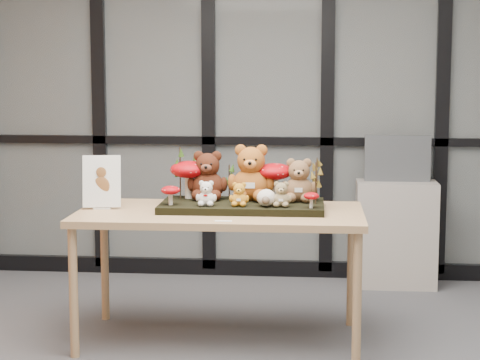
# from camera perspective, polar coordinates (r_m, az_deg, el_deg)

# --- Properties ---
(room_shell) EXTENTS (5.00, 5.00, 5.00)m
(room_shell) POSITION_cam_1_polar(r_m,az_deg,el_deg) (4.12, -0.26, 8.30)
(room_shell) COLOR #B2B0A8
(room_shell) RESTS_ON floor
(glass_partition) EXTENTS (4.90, 0.06, 2.78)m
(glass_partition) POSITION_cam_1_polar(r_m,az_deg,el_deg) (6.59, 1.83, 5.77)
(glass_partition) COLOR #2D383F
(glass_partition) RESTS_ON floor
(display_table) EXTENTS (1.67, 0.85, 0.78)m
(display_table) POSITION_cam_1_polar(r_m,az_deg,el_deg) (5.08, -1.31, -2.77)
(display_table) COLOR tan
(display_table) RESTS_ON floor
(diorama_tray) EXTENTS (0.96, 0.49, 0.04)m
(diorama_tray) POSITION_cam_1_polar(r_m,az_deg,el_deg) (5.11, 0.15, -1.71)
(diorama_tray) COLOR black
(diorama_tray) RESTS_ON display_table
(bear_pooh_yellow) EXTENTS (0.28, 0.26, 0.37)m
(bear_pooh_yellow) POSITION_cam_1_polar(r_m,az_deg,el_deg) (5.18, 0.73, 0.69)
(bear_pooh_yellow) COLOR #A1541B
(bear_pooh_yellow) RESTS_ON diorama_tray
(bear_brown_medium) EXTENTS (0.25, 0.22, 0.32)m
(bear_brown_medium) POSITION_cam_1_polar(r_m,az_deg,el_deg) (5.22, -2.14, 0.48)
(bear_brown_medium) COLOR #401A0D
(bear_brown_medium) RESTS_ON diorama_tray
(bear_tan_back) EXTENTS (0.22, 0.20, 0.28)m
(bear_tan_back) POSITION_cam_1_polar(r_m,az_deg,el_deg) (5.15, 3.89, 0.15)
(bear_tan_back) COLOR brown
(bear_tan_back) RESTS_ON diorama_tray
(bear_small_yellow) EXTENTS (0.12, 0.11, 0.15)m
(bear_small_yellow) POSITION_cam_1_polar(r_m,az_deg,el_deg) (4.97, -0.05, -0.86)
(bear_small_yellow) COLOR orange
(bear_small_yellow) RESTS_ON diorama_tray
(bear_white_bow) EXTENTS (0.12, 0.11, 0.16)m
(bear_white_bow) POSITION_cam_1_polar(r_m,az_deg,el_deg) (4.99, -2.22, -0.78)
(bear_white_bow) COLOR white
(bear_white_bow) RESTS_ON diorama_tray
(bear_beige_small) EXTENTS (0.12, 0.11, 0.16)m
(bear_beige_small) POSITION_cam_1_polar(r_m,az_deg,el_deg) (4.96, 2.73, -0.84)
(bear_beige_small) COLOR #8F7951
(bear_beige_small) RESTS_ON diorama_tray
(plush_cream_hedgehog) EXTENTS (0.08, 0.08, 0.11)m
(plush_cream_hedgehog) POSITION_cam_1_polar(r_m,az_deg,el_deg) (4.96, 1.74, -1.12)
(plush_cream_hedgehog) COLOR white
(plush_cream_hedgehog) RESTS_ON diorama_tray
(mushroom_back_left) EXTENTS (0.23, 0.23, 0.25)m
(mushroom_back_left) POSITION_cam_1_polar(r_m,az_deg,el_deg) (5.26, -3.37, 0.15)
(mushroom_back_left) COLOR #A0050B
(mushroom_back_left) RESTS_ON diorama_tray
(mushroom_back_right) EXTENTS (0.22, 0.22, 0.24)m
(mushroom_back_right) POSITION_cam_1_polar(r_m,az_deg,el_deg) (5.21, 2.28, 0.03)
(mushroom_back_right) COLOR #A0050B
(mushroom_back_right) RESTS_ON diorama_tray
(mushroom_front_left) EXTENTS (0.11, 0.11, 0.12)m
(mushroom_front_left) POSITION_cam_1_polar(r_m,az_deg,el_deg) (5.03, -4.58, -0.95)
(mushroom_front_left) COLOR #A0050B
(mushroom_front_left) RESTS_ON diorama_tray
(mushroom_front_right) EXTENTS (0.09, 0.09, 0.10)m
(mushroom_front_right) POSITION_cam_1_polar(r_m,az_deg,el_deg) (4.92, 4.70, -1.28)
(mushroom_front_right) COLOR #A0050B
(mushroom_front_right) RESTS_ON diorama_tray
(sprig_green_far_left) EXTENTS (0.05, 0.05, 0.31)m
(sprig_green_far_left) POSITION_cam_1_polar(r_m,az_deg,el_deg) (5.25, -3.95, 0.48)
(sprig_green_far_left) COLOR #193B0D
(sprig_green_far_left) RESTS_ON diorama_tray
(sprig_green_mid_left) EXTENTS (0.05, 0.05, 0.28)m
(sprig_green_mid_left) POSITION_cam_1_polar(r_m,az_deg,el_deg) (5.29, -2.77, 0.35)
(sprig_green_mid_left) COLOR #193B0D
(sprig_green_mid_left) RESTS_ON diorama_tray
(sprig_dry_far_right) EXTENTS (0.05, 0.05, 0.26)m
(sprig_dry_far_right) POSITION_cam_1_polar(r_m,az_deg,el_deg) (5.18, 5.07, 0.04)
(sprig_dry_far_right) COLOR brown
(sprig_dry_far_right) RESTS_ON diorama_tray
(sprig_dry_mid_right) EXTENTS (0.05, 0.05, 0.25)m
(sprig_dry_mid_right) POSITION_cam_1_polar(r_m,az_deg,el_deg) (5.05, 4.99, -0.21)
(sprig_dry_mid_right) COLOR brown
(sprig_dry_mid_right) RESTS_ON diorama_tray
(sprig_green_centre) EXTENTS (0.05, 0.05, 0.20)m
(sprig_green_centre) POSITION_cam_1_polar(r_m,az_deg,el_deg) (5.29, -0.71, -0.07)
(sprig_green_centre) COLOR #193B0D
(sprig_green_centre) RESTS_ON diorama_tray
(sign_holder) EXTENTS (0.23, 0.10, 0.32)m
(sign_holder) POSITION_cam_1_polar(r_m,az_deg,el_deg) (5.18, -9.07, -0.25)
(sign_holder) COLOR silver
(sign_holder) RESTS_ON display_table
(label_card) EXTENTS (0.09, 0.03, 0.00)m
(label_card) POSITION_cam_1_polar(r_m,az_deg,el_deg) (4.73, -1.11, -2.71)
(label_card) COLOR white
(label_card) RESTS_ON display_table
(cabinet) EXTENTS (0.58, 0.34, 0.78)m
(cabinet) POSITION_cam_1_polar(r_m,az_deg,el_deg) (6.51, 10.19, -3.50)
(cabinet) COLOR #A59C93
(cabinet) RESTS_ON floor
(monitor) EXTENTS (0.48, 0.05, 0.34)m
(monitor) POSITION_cam_1_polar(r_m,az_deg,el_deg) (6.44, 10.29, 1.40)
(monitor) COLOR #4D5155
(monitor) RESTS_ON cabinet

